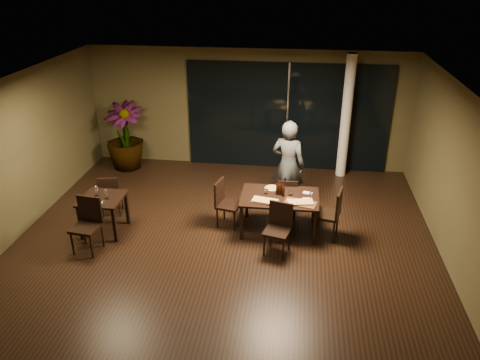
{
  "coord_description": "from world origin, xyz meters",
  "views": [
    {
      "loc": [
        1.28,
        -7.28,
        4.91
      ],
      "look_at": [
        0.22,
        0.8,
        1.05
      ],
      "focal_mm": 35.0,
      "sensor_mm": 36.0,
      "label": 1
    }
  ],
  "objects_px": {
    "chair_main_far": "(287,196)",
    "bottle_b": "(283,190)",
    "side_table": "(103,203)",
    "main_table": "(280,200)",
    "chair_side_near": "(88,221)",
    "diner": "(288,165)",
    "chair_main_left": "(225,201)",
    "bottle_c": "(280,188)",
    "chair_main_near": "(279,225)",
    "bottle_a": "(278,187)",
    "potted_plant": "(125,136)",
    "chair_main_right": "(332,211)",
    "chair_side_far": "(110,193)"
  },
  "relations": [
    {
      "from": "chair_side_far",
      "to": "bottle_a",
      "type": "xyz_separation_m",
      "value": [
        3.47,
        -0.07,
        0.4
      ]
    },
    {
      "from": "diner",
      "to": "chair_main_right",
      "type": "bearing_deg",
      "value": 144.35
    },
    {
      "from": "main_table",
      "to": "chair_side_near",
      "type": "height_order",
      "value": "chair_side_near"
    },
    {
      "from": "potted_plant",
      "to": "chair_main_right",
      "type": "bearing_deg",
      "value": -28.51
    },
    {
      "from": "bottle_c",
      "to": "chair_main_right",
      "type": "bearing_deg",
      "value": -12.37
    },
    {
      "from": "main_table",
      "to": "potted_plant",
      "type": "height_order",
      "value": "potted_plant"
    },
    {
      "from": "diner",
      "to": "bottle_c",
      "type": "bearing_deg",
      "value": 99.41
    },
    {
      "from": "main_table",
      "to": "bottle_a",
      "type": "relative_size",
      "value": 4.76
    },
    {
      "from": "side_table",
      "to": "chair_main_right",
      "type": "relative_size",
      "value": 0.78
    },
    {
      "from": "chair_main_right",
      "to": "bottle_c",
      "type": "distance_m",
      "value": 1.08
    },
    {
      "from": "diner",
      "to": "chair_main_near",
      "type": "bearing_deg",
      "value": 103.63
    },
    {
      "from": "main_table",
      "to": "diner",
      "type": "height_order",
      "value": "diner"
    },
    {
      "from": "side_table",
      "to": "chair_side_far",
      "type": "distance_m",
      "value": 0.67
    },
    {
      "from": "bottle_a",
      "to": "chair_side_near",
      "type": "bearing_deg",
      "value": -160.66
    },
    {
      "from": "side_table",
      "to": "bottle_c",
      "type": "height_order",
      "value": "bottle_c"
    },
    {
      "from": "diner",
      "to": "bottle_b",
      "type": "distance_m",
      "value": 0.98
    },
    {
      "from": "chair_side_near",
      "to": "bottle_b",
      "type": "xyz_separation_m",
      "value": [
        3.5,
        1.13,
        0.31
      ]
    },
    {
      "from": "chair_side_near",
      "to": "bottle_c",
      "type": "relative_size",
      "value": 3.4
    },
    {
      "from": "side_table",
      "to": "bottle_b",
      "type": "xyz_separation_m",
      "value": [
        3.46,
        0.52,
        0.26
      ]
    },
    {
      "from": "chair_side_far",
      "to": "bottle_a",
      "type": "relative_size",
      "value": 2.87
    },
    {
      "from": "potted_plant",
      "to": "side_table",
      "type": "bearing_deg",
      "value": -78.04
    },
    {
      "from": "chair_main_far",
      "to": "bottle_b",
      "type": "distance_m",
      "value": 0.68
    },
    {
      "from": "chair_main_right",
      "to": "bottle_b",
      "type": "bearing_deg",
      "value": -86.74
    },
    {
      "from": "chair_main_far",
      "to": "chair_main_left",
      "type": "bearing_deg",
      "value": 17.21
    },
    {
      "from": "potted_plant",
      "to": "bottle_b",
      "type": "bearing_deg",
      "value": -32.07
    },
    {
      "from": "side_table",
      "to": "chair_main_left",
      "type": "relative_size",
      "value": 0.83
    },
    {
      "from": "bottle_b",
      "to": "chair_main_right",
      "type": "bearing_deg",
      "value": -10.09
    },
    {
      "from": "chair_main_near",
      "to": "chair_main_left",
      "type": "xyz_separation_m",
      "value": [
        -1.12,
        0.81,
        0.01
      ]
    },
    {
      "from": "chair_main_near",
      "to": "chair_main_right",
      "type": "bearing_deg",
      "value": 45.87
    },
    {
      "from": "side_table",
      "to": "chair_side_near",
      "type": "height_order",
      "value": "chair_side_near"
    },
    {
      "from": "potted_plant",
      "to": "chair_main_far",
      "type": "bearing_deg",
      "value": -25.95
    },
    {
      "from": "diner",
      "to": "bottle_a",
      "type": "bearing_deg",
      "value": 96.23
    },
    {
      "from": "chair_main_far",
      "to": "chair_main_left",
      "type": "relative_size",
      "value": 0.89
    },
    {
      "from": "chair_main_right",
      "to": "chair_main_far",
      "type": "bearing_deg",
      "value": -115.85
    },
    {
      "from": "side_table",
      "to": "bottle_a",
      "type": "bearing_deg",
      "value": 9.83
    },
    {
      "from": "bottle_a",
      "to": "bottle_c",
      "type": "bearing_deg",
      "value": -9.82
    },
    {
      "from": "main_table",
      "to": "potted_plant",
      "type": "xyz_separation_m",
      "value": [
        -4.06,
        2.6,
        0.18
      ]
    },
    {
      "from": "chair_main_near",
      "to": "bottle_a",
      "type": "relative_size",
      "value": 3.04
    },
    {
      "from": "diner",
      "to": "bottle_c",
      "type": "height_order",
      "value": "diner"
    },
    {
      "from": "chair_main_far",
      "to": "side_table",
      "type": "bearing_deg",
      "value": 11.9
    },
    {
      "from": "chair_main_near",
      "to": "diner",
      "type": "distance_m",
      "value": 1.79
    },
    {
      "from": "main_table",
      "to": "diner",
      "type": "distance_m",
      "value": 1.04
    },
    {
      "from": "chair_main_far",
      "to": "potted_plant",
      "type": "distance_m",
      "value": 4.67
    },
    {
      "from": "chair_side_near",
      "to": "bottle_a",
      "type": "relative_size",
      "value": 3.25
    },
    {
      "from": "side_table",
      "to": "chair_side_far",
      "type": "xyz_separation_m",
      "value": [
        -0.12,
        0.65,
        -0.12
      ]
    },
    {
      "from": "potted_plant",
      "to": "bottle_a",
      "type": "bearing_deg",
      "value": -32.16
    },
    {
      "from": "chair_main_near",
      "to": "bottle_c",
      "type": "xyz_separation_m",
      "value": [
        -0.03,
        0.81,
        0.37
      ]
    },
    {
      "from": "chair_main_right",
      "to": "bottle_b",
      "type": "relative_size",
      "value": 3.77
    },
    {
      "from": "chair_main_near",
      "to": "chair_main_left",
      "type": "bearing_deg",
      "value": 158.49
    },
    {
      "from": "chair_main_left",
      "to": "chair_side_near",
      "type": "height_order",
      "value": "chair_side_near"
    }
  ]
}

